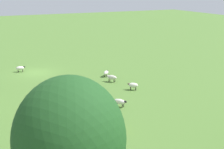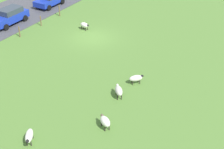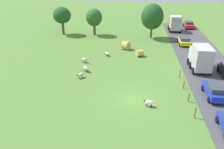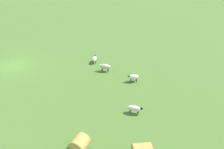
{
  "view_description": "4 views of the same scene",
  "coord_description": "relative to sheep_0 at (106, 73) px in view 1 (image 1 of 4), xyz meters",
  "views": [
    {
      "loc": [
        6.24,
        35.76,
        10.32
      ],
      "look_at": [
        -6.44,
        8.53,
        1.28
      ],
      "focal_mm": 46.89,
      "sensor_mm": 36.0,
      "label": 1
    },
    {
      "loc": [
        -16.3,
        24.3,
        13.87
      ],
      "look_at": [
        -6.49,
        7.45,
        1.81
      ],
      "focal_mm": 53.11,
      "sensor_mm": 36.0,
      "label": 2
    },
    {
      "loc": [
        -0.1,
        -23.32,
        14.09
      ],
      "look_at": [
        -2.8,
        4.13,
        1.17
      ],
      "focal_mm": 37.68,
      "sensor_mm": 36.0,
      "label": 3
    },
    {
      "loc": [
        6.51,
        24.38,
        13.25
      ],
      "look_at": [
        -5.98,
        9.63,
        1.07
      ],
      "focal_mm": 38.66,
      "sensor_mm": 36.0,
      "label": 4
    }
  ],
  "objects": [
    {
      "name": "sheep_1",
      "position": [
        9.01,
        -6.33,
        0.03
      ],
      "size": [
        1.16,
        0.67,
        0.75
      ],
      "color": "silver",
      "rests_on": "ground_plane"
    },
    {
      "name": "hay_bale_0",
      "position": [
        5.65,
        12.65,
        0.26
      ],
      "size": [
        1.81,
        1.88,
        1.46
      ],
      "primitive_type": "cylinder",
      "rotation": [
        1.57,
        0.0,
        0.97
      ],
      "color": "tan",
      "rests_on": "ground_plane"
    },
    {
      "name": "sheep_2",
      "position": [
        -0.61,
        5.53,
        0.04
      ],
      "size": [
        1.11,
        0.99,
        0.78
      ],
      "color": "silver",
      "rests_on": "ground_plane"
    },
    {
      "name": "hay_bale_1",
      "position": [
        8.12,
        9.2,
        0.09
      ],
      "size": [
        1.46,
        1.49,
        1.13
      ],
      "primitive_type": "cylinder",
      "rotation": [
        1.57,
        0.0,
        2.01
      ],
      "color": "tan",
      "rests_on": "ground_plane"
    },
    {
      "name": "sheep_0",
      "position": [
        0.0,
        0.0,
        0.0
      ],
      "size": [
        1.05,
        1.08,
        0.71
      ],
      "color": "silver",
      "rests_on": "ground_plane"
    },
    {
      "name": "tree_1",
      "position": [
        10.6,
        20.43,
        4.0
      ],
      "size": [
        4.54,
        4.54,
        7.09
      ],
      "color": "brown",
      "rests_on": "ground_plane"
    },
    {
      "name": "ground_plane",
      "position": [
        7.25,
        -5.12,
        -0.47
      ],
      "size": [
        160.0,
        160.0,
        0.0
      ],
      "primitive_type": "plane",
      "color": "#517A33"
    },
    {
      "name": "sheep_4",
      "position": [
        0.27,
        2.2,
        0.07
      ],
      "size": [
        1.11,
        1.19,
        0.8
      ],
      "color": "beige",
      "rests_on": "ground_plane"
    },
    {
      "name": "sheep_3",
      "position": [
        2.59,
        8.92,
        0.01
      ],
      "size": [
        1.03,
        1.25,
        0.71
      ],
      "color": "silver",
      "rests_on": "ground_plane"
    }
  ]
}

